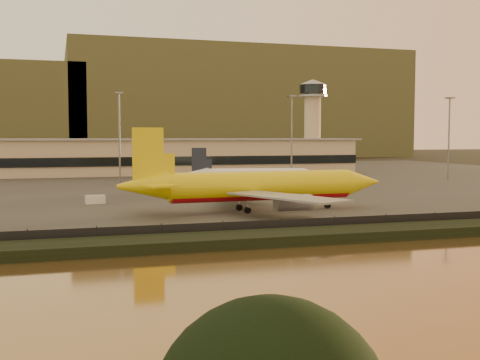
% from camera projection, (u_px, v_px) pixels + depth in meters
% --- Properties ---
extents(ground, '(900.00, 900.00, 0.00)m').
position_uv_depth(ground, '(238.00, 224.00, 92.44)').
color(ground, black).
rests_on(ground, ground).
extents(embankment, '(320.00, 7.00, 1.40)m').
position_uv_depth(embankment, '(277.00, 238.00, 76.17)').
color(embankment, black).
rests_on(embankment, ground).
extents(tarmac, '(320.00, 220.00, 0.20)m').
position_uv_depth(tarmac, '(148.00, 181.00, 183.08)').
color(tarmac, '#2D2D2D').
rests_on(tarmac, ground).
extents(perimeter_fence, '(300.00, 0.05, 2.20)m').
position_uv_depth(perimeter_fence, '(266.00, 228.00, 79.94)').
color(perimeter_fence, black).
rests_on(perimeter_fence, tarmac).
extents(terminal_building, '(202.00, 25.00, 12.60)m').
position_uv_depth(terminal_building, '(93.00, 157.00, 207.57)').
color(terminal_building, tan).
rests_on(terminal_building, tarmac).
extents(control_tower, '(11.20, 11.20, 35.50)m').
position_uv_depth(control_tower, '(313.00, 116.00, 236.19)').
color(control_tower, tan).
rests_on(control_tower, tarmac).
extents(apron_light_masts, '(152.20, 12.20, 25.40)m').
position_uv_depth(apron_light_masts, '(212.00, 129.00, 167.22)').
color(apron_light_masts, slate).
rests_on(apron_light_masts, tarmac).
extents(distant_hills, '(470.00, 160.00, 70.00)m').
position_uv_depth(distant_hills, '(65.00, 110.00, 408.57)').
color(distant_hills, brown).
rests_on(distant_hills, ground).
extents(dhl_cargo_jet, '(49.50, 48.56, 14.81)m').
position_uv_depth(dhl_cargo_jet, '(257.00, 187.00, 106.92)').
color(dhl_cargo_jet, yellow).
rests_on(dhl_cargo_jet, tarmac).
extents(white_narrowbody_jet, '(35.94, 34.49, 10.40)m').
position_uv_depth(white_narrowbody_jet, '(254.00, 176.00, 156.84)').
color(white_narrowbody_jet, white).
rests_on(white_narrowbody_jet, tarmac).
extents(gse_vehicle_yellow, '(4.21, 2.30, 1.81)m').
position_uv_depth(gse_vehicle_yellow, '(305.00, 198.00, 120.44)').
color(gse_vehicle_yellow, yellow).
rests_on(gse_vehicle_yellow, tarmac).
extents(gse_vehicle_white, '(3.92, 2.01, 1.71)m').
position_uv_depth(gse_vehicle_white, '(95.00, 199.00, 118.96)').
color(gse_vehicle_white, white).
rests_on(gse_vehicle_white, tarmac).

